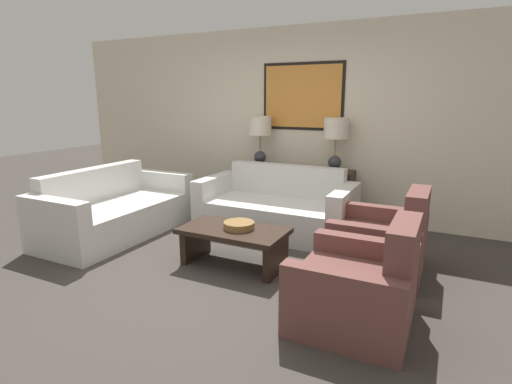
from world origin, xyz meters
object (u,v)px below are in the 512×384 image
armchair_near_camera (359,289)px  table_lamp_right (336,135)px  armchair_near_back_wall (383,244)px  table_lamp_left (260,132)px  couch_by_side (115,212)px  console_table (295,193)px  decorative_bowl (239,225)px  couch_by_back_wall (276,210)px  coffee_table (234,238)px

armchair_near_camera → table_lamp_right: bearing=110.1°
armchair_near_camera → armchair_near_back_wall: bearing=90.0°
table_lamp_left → armchair_near_back_wall: 2.54m
table_lamp_right → couch_by_side: (-2.33, -1.65, -0.93)m
console_table → couch_by_side: (-1.78, -1.65, -0.08)m
table_lamp_right → decorative_bowl: bearing=-104.0°
console_table → decorative_bowl: (0.10, -1.83, 0.07)m
armchair_near_back_wall → armchair_near_camera: same height
console_table → armchair_near_camera: (1.42, -2.38, -0.08)m
decorative_bowl → armchair_near_camera: armchair_near_camera is taller
armchair_near_back_wall → armchair_near_camera: 1.07m
couch_by_back_wall → couch_by_side: same height
couch_by_back_wall → armchair_near_back_wall: armchair_near_back_wall is taller
armchair_near_camera → console_table: bearing=120.8°
couch_by_side → decorative_bowl: 1.89m
coffee_table → decorative_bowl: 0.15m
couch_by_back_wall → decorative_bowl: couch_by_back_wall is taller
armchair_near_camera → coffee_table: bearing=158.8°
console_table → table_lamp_left: bearing=180.0°
decorative_bowl → couch_by_back_wall: bearing=94.7°
armchair_near_back_wall → armchair_near_camera: size_ratio=1.00×
armchair_near_back_wall → armchair_near_camera: (0.00, -1.07, 0.00)m
table_lamp_right → armchair_near_back_wall: size_ratio=0.79×
couch_by_side → table_lamp_left: bearing=53.5°
table_lamp_right → couch_by_side: size_ratio=0.36×
console_table → armchair_near_camera: armchair_near_camera is taller
couch_by_back_wall → decorative_bowl: size_ratio=6.20×
console_table → coffee_table: size_ratio=1.51×
table_lamp_right → coffee_table: (-0.51, -1.85, -0.92)m
coffee_table → armchair_near_camera: size_ratio=1.20×
table_lamp_right → couch_by_side: bearing=-144.6°
console_table → decorative_bowl: console_table is taller
couch_by_back_wall → armchair_near_camera: size_ratio=2.18×
decorative_bowl → armchair_near_back_wall: size_ratio=0.35×
couch_by_back_wall → armchair_near_camera: 2.23m
armchair_near_back_wall → decorative_bowl: bearing=-158.8°
table_lamp_right → armchair_near_back_wall: bearing=-56.4°
decorative_bowl → armchair_near_back_wall: armchair_near_back_wall is taller
couch_by_back_wall → couch_by_side: bearing=-150.7°
decorative_bowl → armchair_near_camera: bearing=-22.7°
table_lamp_right → couch_by_back_wall: (-0.55, -0.66, -0.93)m
decorative_bowl → armchair_near_camera: (1.33, -0.56, -0.15)m
table_lamp_left → decorative_bowl: 2.09m
table_lamp_right → couch_by_side: table_lamp_right is taller
table_lamp_left → table_lamp_right: (1.10, 0.00, 0.00)m
coffee_table → armchair_near_back_wall: armchair_near_back_wall is taller
table_lamp_left → couch_by_side: 2.26m
couch_by_back_wall → couch_by_side: size_ratio=1.00×
couch_by_back_wall → table_lamp_left: bearing=130.1°
console_table → decorative_bowl: size_ratio=5.17×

